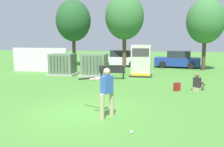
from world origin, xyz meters
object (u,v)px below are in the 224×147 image
generator_enclosure (141,61)px  transformer_west (63,65)px  batter (106,90)px  seated_spectator (198,84)px  parked_car_leftmost (120,59)px  transformer_mid_west (95,65)px  backpack (177,87)px  parked_car_left_of_center (178,60)px  sports_ball (132,132)px  park_bench (112,71)px

generator_enclosure → transformer_west: bearing=-176.7°
batter → seated_spectator: bearing=54.3°
batter → parked_car_leftmost: (-2.22, 16.44, -0.22)m
transformer_mid_west → batter: batter is taller
transformer_mid_west → backpack: size_ratio=4.77×
batter → backpack: (2.72, 5.05, -0.76)m
backpack → parked_car_leftmost: bearing=113.5°
transformer_mid_west → parked_car_left_of_center: (6.51, 6.58, -0.04)m
generator_enclosure → transformer_mid_west: bearing=-175.4°
batter → sports_ball: size_ratio=19.33×
park_bench → backpack: park_bench is taller
batter → parked_car_leftmost: size_ratio=0.40×
transformer_mid_west → park_bench: transformer_mid_west is taller
sports_ball → transformer_west: bearing=121.3°
backpack → parked_car_left_of_center: parked_car_left_of_center is taller
seated_spectator → parked_car_leftmost: bearing=118.4°
generator_enclosure → batter: bearing=-92.6°
parked_car_left_of_center → transformer_mid_west: bearing=-134.7°
transformer_west → parked_car_left_of_center: bearing=36.3°
generator_enclosure → seated_spectator: generator_enclosure is taller
transformer_west → transformer_mid_west: 2.52m
park_bench → parked_car_left_of_center: 9.28m
batter → sports_ball: 1.88m
sports_ball → parked_car_left_of_center: bearing=82.0°
generator_enclosure → parked_car_leftmost: (-2.68, 6.56, -0.38)m
park_bench → parked_car_leftmost: 8.18m
transformer_mid_west → generator_enclosure: bearing=4.6°
parked_car_left_of_center → park_bench: bearing=-122.0°
transformer_mid_west → backpack: transformer_mid_west is taller
sports_ball → seated_spectator: 7.13m
seated_spectator → park_bench: bearing=150.0°
backpack → seated_spectator: bearing=13.1°
generator_enclosure → parked_car_left_of_center: 7.01m
parked_car_left_of_center → sports_ball: bearing=-98.0°
park_bench → parked_car_leftmost: bearing=95.8°
seated_spectator → backpack: 1.13m
batter → backpack: size_ratio=3.95×
transformer_mid_west → parked_car_leftmost: same height
parked_car_leftmost → sports_ball: bearing=-79.5°
transformer_west → generator_enclosure: size_ratio=0.91×
transformer_west → transformer_mid_west: (2.52, 0.07, 0.00)m
transformer_west → seated_spectator: 10.26m
park_bench → parked_car_leftmost: (-0.82, 8.13, 0.22)m
park_bench → transformer_mid_west: bearing=141.0°
batter → transformer_mid_west: bearing=107.4°
generator_enclosure → backpack: generator_enclosure is taller
sports_ball → backpack: backpack is taller
sports_ball → backpack: bearing=75.1°
generator_enclosure → park_bench: size_ratio=1.27×
seated_spectator → backpack: (-1.09, -0.25, -0.16)m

